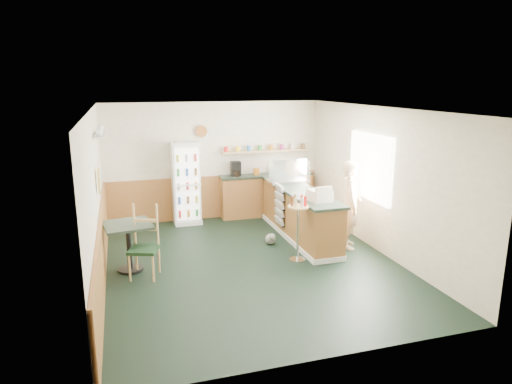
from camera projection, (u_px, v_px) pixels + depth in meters
name	position (u px, v px, depth m)	size (l,w,h in m)	color
ground	(251.00, 263.00, 8.08)	(6.00, 6.00, 0.00)	black
room_envelope	(228.00, 172.00, 8.34)	(5.04, 6.02, 2.72)	#EFE7CC
service_counter	(299.00, 216.00, 9.35)	(0.68, 3.01, 1.01)	#A05D33
back_counter	(266.00, 193.00, 10.89)	(2.24, 0.42, 1.69)	#A05D33
drinks_fridge	(186.00, 183.00, 10.21)	(0.61, 0.53, 1.84)	white
display_case	(288.00, 171.00, 9.81)	(0.86, 0.45, 0.49)	silver
cash_register	(320.00, 195.00, 8.31)	(0.36, 0.38, 0.21)	beige
shopkeeper	(350.00, 205.00, 8.69)	(0.57, 0.41, 1.70)	tan
condiment_stand	(298.00, 220.00, 8.05)	(0.38, 0.38, 1.18)	silver
newspaper_rack	(280.00, 205.00, 9.40)	(0.09, 0.43, 0.86)	black
cafe_table	(128.00, 238.00, 7.64)	(0.86, 0.86, 0.83)	black
cafe_chair	(143.00, 239.00, 7.46)	(0.56, 0.57, 1.19)	black
dog_doorstop	(271.00, 239.00, 9.00)	(0.21, 0.27, 0.25)	gray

